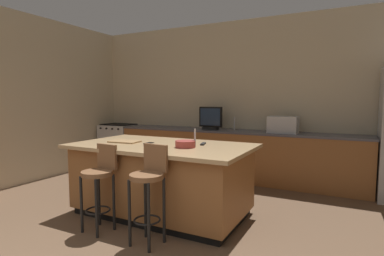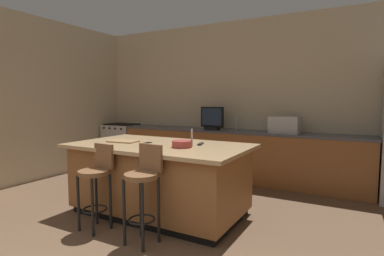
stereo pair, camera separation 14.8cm
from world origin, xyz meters
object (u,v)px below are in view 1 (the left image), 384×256
object	(u,v)px
fruit_bowl	(185,144)
bar_stool_left	(100,180)
range_oven	(119,145)
tv_remote	(203,144)
bar_stool_right	(149,185)
cell_phone	(149,143)
cutting_board	(125,142)
tv_monitor	(211,119)
kitchen_island	(162,178)
microwave	(283,125)

from	to	relation	value
fruit_bowl	bar_stool_left	bearing A→B (deg)	-137.84
range_oven	tv_remote	bearing A→B (deg)	-32.25
range_oven	bar_stool_right	distance (m)	3.99
cell_phone	cutting_board	world-z (taller)	cutting_board
tv_remote	tv_monitor	bearing A→B (deg)	97.10
range_oven	bar_stool_left	distance (m)	3.54
tv_monitor	bar_stool_left	size ratio (longest dim) A/B	0.47
bar_stool_right	tv_monitor	bearing A→B (deg)	105.19
kitchen_island	cell_phone	world-z (taller)	cell_phone
bar_stool_right	tv_remote	size ratio (longest dim) A/B	5.94
tv_remote	microwave	bearing A→B (deg)	57.51
fruit_bowl	tv_remote	bearing A→B (deg)	72.19
tv_monitor	fruit_bowl	size ratio (longest dim) A/B	1.88
microwave	tv_monitor	bearing A→B (deg)	-177.76
bar_stool_left	tv_remote	world-z (taller)	bar_stool_left
kitchen_island	tv_remote	size ratio (longest dim) A/B	13.33
microwave	cutting_board	world-z (taller)	microwave
kitchen_island	microwave	xyz separation A→B (m)	(1.11, 2.08, 0.58)
kitchen_island	range_oven	size ratio (longest dim) A/B	2.45
cell_phone	tv_remote	size ratio (longest dim) A/B	0.88
tv_monitor	cutting_board	bearing A→B (deg)	-98.85
bar_stool_left	cell_phone	xyz separation A→B (m)	(0.15, 0.73, 0.33)
microwave	fruit_bowl	size ratio (longest dim) A/B	1.99
tv_monitor	cutting_board	world-z (taller)	tv_monitor
bar_stool_left	bar_stool_right	distance (m)	0.68
cell_phone	tv_remote	world-z (taller)	tv_remote
bar_stool_left	cutting_board	distance (m)	0.78
cell_phone	cutting_board	bearing A→B (deg)	-170.95
tv_monitor	tv_remote	distance (m)	1.95
bar_stool_left	cutting_board	xyz separation A→B (m)	(-0.20, 0.68, 0.34)
bar_stool_left	cell_phone	distance (m)	0.82
fruit_bowl	cell_phone	bearing A→B (deg)	173.23
microwave	bar_stool_left	bearing A→B (deg)	-117.26
kitchen_island	cutting_board	world-z (taller)	cutting_board
range_oven	microwave	bearing A→B (deg)	0.02
tv_remote	cutting_board	size ratio (longest dim) A/B	0.44
tv_monitor	microwave	bearing A→B (deg)	2.24
fruit_bowl	cutting_board	distance (m)	0.93
microwave	bar_stool_right	xyz separation A→B (m)	(-0.78, -2.84, -0.43)
cell_phone	tv_remote	bearing A→B (deg)	18.81
range_oven	cell_phone	xyz separation A→B (m)	(2.28, -2.09, 0.45)
range_oven	bar_stool_right	size ratio (longest dim) A/B	0.92
microwave	cell_phone	distance (m)	2.47
kitchen_island	fruit_bowl	world-z (taller)	fruit_bowl
range_oven	bar_stool_right	world-z (taller)	bar_stool_right
fruit_bowl	cutting_board	world-z (taller)	fruit_bowl
fruit_bowl	bar_stool_right	bearing A→B (deg)	-94.75
tv_remote	cutting_board	world-z (taller)	tv_remote
kitchen_island	bar_stool_left	xyz separation A→B (m)	(-0.34, -0.75, 0.12)
bar_stool_left	bar_stool_right	bearing A→B (deg)	4.11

